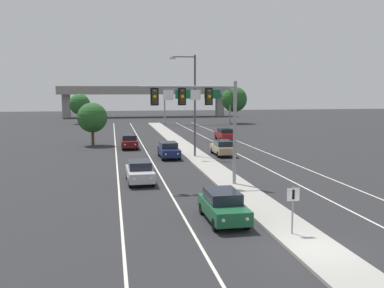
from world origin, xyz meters
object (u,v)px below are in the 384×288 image
at_px(overhead_signal_mast, 203,109).
at_px(median_sign_post, 293,203).
at_px(car_oncoming_silver, 140,172).
at_px(street_lamp_median, 193,100).
at_px(car_receding_tan, 223,148).
at_px(tree_far_left_a, 80,104).
at_px(highway_sign_gantry, 198,93).
at_px(tree_far_left_b, 92,118).
at_px(car_oncoming_darkred, 129,141).
at_px(car_oncoming_green, 223,206).
at_px(tree_far_right_c, 234,99).
at_px(car_receding_red, 225,134).
at_px(car_oncoming_navy, 169,150).

distance_m(overhead_signal_mast, median_sign_post, 12.05).
bearing_deg(car_oncoming_silver, street_lamp_median, 62.10).
distance_m(median_sign_post, car_receding_tan, 25.83).
xyz_separation_m(car_oncoming_silver, tree_far_left_a, (-8.14, 59.27, 3.08)).
xyz_separation_m(highway_sign_gantry, tree_far_left_b, (-18.89, -30.36, -2.75)).
bearing_deg(car_receding_tan, highway_sign_gantry, 82.64).
xyz_separation_m(street_lamp_median, car_oncoming_darkred, (-5.97, 8.15, -4.97)).
xyz_separation_m(car_oncoming_green, tree_far_right_c, (18.83, 65.60, 4.04)).
distance_m(street_lamp_median, tree_far_right_c, 46.82).
relative_size(car_oncoming_silver, car_receding_red, 1.01).
height_order(median_sign_post, car_oncoming_darkred, median_sign_post).
bearing_deg(car_oncoming_darkred, car_receding_red, 26.36).
xyz_separation_m(car_oncoming_green, car_receding_red, (9.39, 36.38, 0.00)).
distance_m(overhead_signal_mast, street_lamp_median, 13.65).
bearing_deg(car_receding_red, tree_far_left_a, 122.39).
xyz_separation_m(street_lamp_median, highway_sign_gantry, (8.66, 42.05, 0.37)).
bearing_deg(car_receding_red, median_sign_post, -99.88).
bearing_deg(car_oncoming_navy, tree_far_right_c, 66.65).
distance_m(car_oncoming_silver, car_receding_tan, 15.33).
bearing_deg(car_oncoming_navy, car_receding_tan, 7.52).
height_order(highway_sign_gantry, tree_far_right_c, highway_sign_gantry).
relative_size(car_oncoming_green, tree_far_left_b, 0.86).
bearing_deg(highway_sign_gantry, street_lamp_median, -101.63).
height_order(car_oncoming_silver, tree_far_left_a, tree_far_left_a).
relative_size(car_receding_tan, tree_far_right_c, 0.60).
bearing_deg(car_oncoming_darkred, tree_far_left_a, 101.59).
relative_size(car_oncoming_green, car_oncoming_darkred, 1.00).
height_order(car_oncoming_green, tree_far_right_c, tree_far_right_c).
relative_size(car_oncoming_navy, tree_far_right_c, 0.60).
distance_m(car_receding_tan, tree_far_right_c, 45.11).
relative_size(car_oncoming_navy, car_receding_tan, 1.00).
bearing_deg(overhead_signal_mast, tree_far_left_a, 101.37).
bearing_deg(tree_far_left_a, overhead_signal_mast, -78.63).
distance_m(street_lamp_median, car_receding_red, 16.95).
bearing_deg(car_receding_red, overhead_signal_mast, -107.38).
relative_size(car_oncoming_green, car_receding_tan, 1.00).
relative_size(street_lamp_median, tree_far_left_a, 1.67).
height_order(car_oncoming_silver, tree_far_left_b, tree_far_left_b).
bearing_deg(car_receding_tan, median_sign_post, -97.04).
xyz_separation_m(median_sign_post, tree_far_left_a, (-14.30, 72.73, 2.32)).
relative_size(car_oncoming_navy, tree_far_left_b, 0.86).
bearing_deg(car_oncoming_green, overhead_signal_mast, 85.89).
bearing_deg(highway_sign_gantry, car_oncoming_silver, -105.35).
distance_m(median_sign_post, car_receding_red, 39.96).
bearing_deg(street_lamp_median, tree_far_left_a, 106.42).
relative_size(car_oncoming_darkred, tree_far_right_c, 0.60).
relative_size(car_oncoming_green, tree_far_left_a, 0.75).
bearing_deg(car_oncoming_green, tree_far_right_c, 73.98).
bearing_deg(car_oncoming_silver, car_oncoming_green, -70.88).
height_order(car_oncoming_green, car_oncoming_navy, same).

